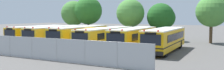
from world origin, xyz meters
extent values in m
plane|color=#514F4C|center=(0.00, 0.00, 0.00)|extent=(160.00, 160.00, 0.00)
cube|color=#EAA80C|center=(-9.32, -0.18, 1.36)|extent=(2.72, 9.75, 2.03)
cube|color=white|center=(-9.32, -0.18, 2.44)|extent=(2.66, 9.55, 0.12)
cube|color=black|center=(-9.47, -5.09, 0.53)|extent=(2.48, 0.23, 0.36)
cube|color=black|center=(-9.47, -5.04, 1.73)|extent=(1.99, 0.12, 0.97)
cube|color=black|center=(-8.08, 0.08, 1.69)|extent=(0.27, 7.55, 0.73)
cube|color=black|center=(-10.55, 0.15, 1.69)|extent=(0.27, 7.55, 0.73)
cube|color=black|center=(-9.32, -0.18, 0.96)|extent=(2.75, 9.84, 0.10)
sphere|color=red|center=(-8.80, -4.89, 2.54)|extent=(0.18, 0.18, 0.18)
sphere|color=red|center=(-10.13, -4.85, 2.54)|extent=(0.18, 0.18, 0.18)
cube|color=black|center=(-9.47, -5.05, 2.28)|extent=(1.10, 0.11, 0.24)
cylinder|color=black|center=(-8.35, -3.65, 0.50)|extent=(0.31, 1.01, 1.00)
cylinder|color=black|center=(-10.50, -3.59, 0.50)|extent=(0.31, 1.01, 1.00)
cylinder|color=black|center=(-8.16, 2.82, 0.50)|extent=(0.31, 1.01, 1.00)
cylinder|color=black|center=(-10.31, 2.89, 0.50)|extent=(0.31, 1.01, 1.00)
cube|color=yellow|center=(-5.59, -0.23, 1.38)|extent=(2.62, 10.74, 2.06)
cube|color=white|center=(-5.59, -0.23, 2.47)|extent=(2.57, 10.52, 0.12)
cube|color=black|center=(-5.64, -5.66, 0.53)|extent=(2.55, 0.19, 0.36)
cube|color=black|center=(-5.64, -5.61, 1.75)|extent=(2.05, 0.08, 0.99)
cube|color=black|center=(-4.31, 0.05, 1.71)|extent=(0.13, 8.36, 0.74)
cube|color=black|center=(-6.85, 0.08, 1.71)|extent=(0.13, 8.36, 0.74)
cube|color=black|center=(-5.59, -0.23, 0.97)|extent=(2.64, 10.85, 0.10)
sphere|color=red|center=(-4.95, -5.45, 2.57)|extent=(0.18, 0.18, 0.18)
sphere|color=red|center=(-6.33, -5.43, 2.57)|extent=(0.18, 0.18, 0.18)
cube|color=black|center=(-5.64, -5.62, 2.31)|extent=(1.13, 0.09, 0.24)
cylinder|color=black|center=(-4.52, -4.20, 0.50)|extent=(0.29, 1.00, 1.00)
cylinder|color=black|center=(-6.74, -4.18, 0.50)|extent=(0.29, 1.00, 1.00)
cylinder|color=black|center=(-4.44, 3.31, 0.50)|extent=(0.29, 1.00, 1.00)
cylinder|color=black|center=(-6.66, 3.34, 0.50)|extent=(0.29, 1.00, 1.00)
cube|color=yellow|center=(-1.81, -0.23, 1.41)|extent=(2.76, 11.09, 2.12)
cube|color=white|center=(-1.81, -0.23, 2.53)|extent=(2.71, 10.87, 0.12)
cube|color=black|center=(-1.66, -5.81, 0.53)|extent=(2.51, 0.23, 0.36)
cube|color=black|center=(-1.66, -5.76, 1.79)|extent=(2.01, 0.12, 1.02)
cube|color=black|center=(-0.58, 0.10, 1.75)|extent=(0.28, 8.60, 0.76)
cube|color=black|center=(-3.07, 0.03, 1.75)|extent=(0.28, 8.60, 0.76)
cube|color=black|center=(-1.81, -0.23, 0.99)|extent=(2.79, 11.20, 0.10)
sphere|color=red|center=(-0.99, -5.57, 2.63)|extent=(0.18, 0.18, 0.18)
sphere|color=red|center=(-2.34, -5.61, 2.63)|extent=(0.18, 0.18, 0.18)
cube|color=black|center=(-1.66, -5.77, 2.37)|extent=(1.11, 0.11, 0.24)
cylinder|color=black|center=(-0.61, -4.31, 0.50)|extent=(0.31, 1.01, 1.00)
cylinder|color=black|center=(-2.79, -4.37, 0.50)|extent=(0.31, 1.01, 1.00)
cylinder|color=black|center=(-0.83, 3.51, 0.50)|extent=(0.31, 1.01, 1.00)
cylinder|color=black|center=(-3.00, 3.45, 0.50)|extent=(0.31, 1.01, 1.00)
cube|color=yellow|center=(1.76, 0.23, 1.35)|extent=(2.63, 11.32, 2.00)
cube|color=white|center=(1.76, 0.23, 2.41)|extent=(2.58, 11.09, 0.12)
cube|color=black|center=(1.71, -5.49, 0.53)|extent=(2.57, 0.18, 0.36)
cube|color=black|center=(1.71, -5.44, 1.71)|extent=(2.07, 0.08, 0.96)
cube|color=black|center=(3.05, 0.51, 1.67)|extent=(0.13, 8.81, 0.72)
cube|color=black|center=(0.49, 0.54, 1.67)|extent=(0.13, 8.81, 0.72)
cube|color=black|center=(1.76, 0.23, 0.95)|extent=(2.66, 11.43, 0.10)
sphere|color=red|center=(2.40, -5.28, 2.51)|extent=(0.18, 0.18, 0.18)
sphere|color=red|center=(1.02, -5.26, 2.51)|extent=(0.18, 0.18, 0.18)
cube|color=black|center=(1.71, -5.45, 2.25)|extent=(1.14, 0.09, 0.24)
cylinder|color=black|center=(2.84, -4.03, 0.50)|extent=(0.29, 1.00, 1.00)
cylinder|color=black|center=(0.60, -4.01, 0.50)|extent=(0.29, 1.00, 1.00)
cylinder|color=black|center=(2.92, 4.06, 0.50)|extent=(0.29, 1.00, 1.00)
cylinder|color=black|center=(0.68, 4.08, 0.50)|extent=(0.29, 1.00, 1.00)
cube|color=yellow|center=(5.63, 0.16, 1.38)|extent=(2.58, 10.22, 2.06)
cube|color=white|center=(5.63, 0.16, 2.47)|extent=(2.53, 10.01, 0.12)
cube|color=black|center=(5.70, -5.00, 0.53)|extent=(2.49, 0.19, 0.36)
cube|color=black|center=(5.70, -4.95, 1.75)|extent=(2.00, 0.09, 0.99)
cube|color=black|center=(6.86, 0.48, 1.71)|extent=(0.15, 7.94, 0.74)
cube|color=black|center=(4.38, 0.44, 1.71)|extent=(0.15, 7.94, 0.74)
cube|color=black|center=(5.63, 0.16, 0.97)|extent=(2.60, 10.32, 0.10)
sphere|color=red|center=(6.37, -4.77, 2.57)|extent=(0.18, 0.18, 0.18)
sphere|color=red|center=(5.02, -4.79, 2.57)|extent=(0.18, 0.18, 0.18)
cube|color=black|center=(5.70, -4.96, 2.31)|extent=(1.10, 0.09, 0.24)
cylinder|color=black|center=(6.76, -3.52, 0.50)|extent=(0.29, 1.00, 1.00)
cylinder|color=black|center=(4.60, -3.55, 0.50)|extent=(0.29, 1.00, 1.00)
cylinder|color=black|center=(6.66, 3.47, 0.50)|extent=(0.29, 1.00, 1.00)
cylinder|color=black|center=(4.50, 3.44, 0.50)|extent=(0.29, 1.00, 1.00)
cube|color=#EAA80C|center=(9.39, 0.03, 1.39)|extent=(2.52, 10.28, 2.09)
cube|color=white|center=(9.39, 0.03, 2.50)|extent=(2.47, 10.08, 0.12)
cube|color=black|center=(9.43, -5.18, 0.53)|extent=(2.50, 0.18, 0.36)
cube|color=black|center=(9.43, -5.13, 1.77)|extent=(2.01, 0.07, 1.00)
cube|color=black|center=(10.63, 0.33, 1.73)|extent=(0.10, 8.01, 0.75)
cube|color=black|center=(8.15, 0.32, 1.73)|extent=(0.10, 8.01, 0.75)
cube|color=black|center=(9.39, 0.03, 0.98)|extent=(2.54, 10.38, 0.10)
sphere|color=red|center=(10.10, -4.95, 2.60)|extent=(0.18, 0.18, 0.18)
sphere|color=red|center=(8.75, -4.96, 2.60)|extent=(0.18, 0.18, 0.18)
cube|color=black|center=(9.43, -5.14, 2.34)|extent=(1.10, 0.09, 0.24)
cylinder|color=black|center=(10.50, -3.70, 0.50)|extent=(0.29, 1.00, 1.00)
cylinder|color=black|center=(8.33, -3.71, 0.50)|extent=(0.29, 1.00, 1.00)
cylinder|color=black|center=(10.45, 3.36, 0.50)|extent=(0.29, 1.00, 1.00)
cylinder|color=black|center=(8.28, 3.35, 0.50)|extent=(0.29, 1.00, 1.00)
cylinder|color=#4C3823|center=(-11.30, 11.30, 1.33)|extent=(0.40, 0.40, 2.66)
sphere|color=#478438|center=(-11.30, 11.30, 4.44)|extent=(4.74, 4.74, 4.74)
sphere|color=#478438|center=(-11.68, 11.42, 4.41)|extent=(3.50, 3.50, 3.50)
cylinder|color=#4C3823|center=(-7.78, 11.01, 1.50)|extent=(0.42, 0.42, 3.00)
sphere|color=#286623|center=(-7.78, 11.01, 4.89)|extent=(5.04, 5.04, 5.04)
sphere|color=#286623|center=(-7.76, 10.86, 5.07)|extent=(2.93, 2.93, 2.93)
cylinder|color=#4C3823|center=(1.08, 9.82, 1.35)|extent=(0.31, 0.31, 2.70)
sphere|color=#478438|center=(1.08, 9.82, 4.41)|extent=(4.55, 4.55, 4.55)
sphere|color=#478438|center=(1.50, 9.48, 4.53)|extent=(2.88, 2.88, 2.88)
cylinder|color=#4C3823|center=(5.68, 11.28, 1.08)|extent=(0.34, 0.34, 2.16)
sphere|color=#1E561E|center=(5.68, 11.28, 3.80)|extent=(4.37, 4.37, 4.37)
sphere|color=#1E561E|center=(6.31, 11.38, 3.66)|extent=(3.38, 3.38, 3.38)
cylinder|color=#4C3823|center=(13.21, 11.05, 1.46)|extent=(0.44, 0.44, 2.92)
sphere|color=#478438|center=(13.21, 11.05, 4.59)|extent=(4.47, 4.47, 4.47)
sphere|color=#478438|center=(13.15, 11.25, 4.55)|extent=(3.37, 3.37, 3.37)
cylinder|color=#9EA0A3|center=(-3.22, -10.23, 1.01)|extent=(0.07, 0.07, 2.03)
cylinder|color=#9EA0A3|center=(-0.29, -10.23, 1.01)|extent=(0.07, 0.07, 2.03)
cylinder|color=#9EA0A3|center=(2.64, -10.23, 1.01)|extent=(0.07, 0.07, 2.03)
cylinder|color=#9EA0A3|center=(5.57, -10.23, 1.01)|extent=(0.07, 0.07, 2.03)
cylinder|color=#9EA0A3|center=(8.50, -10.23, 1.01)|extent=(0.07, 0.07, 2.03)
cylinder|color=#9EA0A3|center=(11.43, -10.23, 1.01)|extent=(0.07, 0.07, 2.03)
cube|color=#ADB2B7|center=(-0.29, -10.23, 1.01)|extent=(23.44, 0.02, 1.99)
cylinder|color=#9EA0A3|center=(-0.29, -10.23, 2.00)|extent=(23.44, 0.04, 0.04)
camera|label=1|loc=(16.49, -26.61, 3.99)|focal=38.87mm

